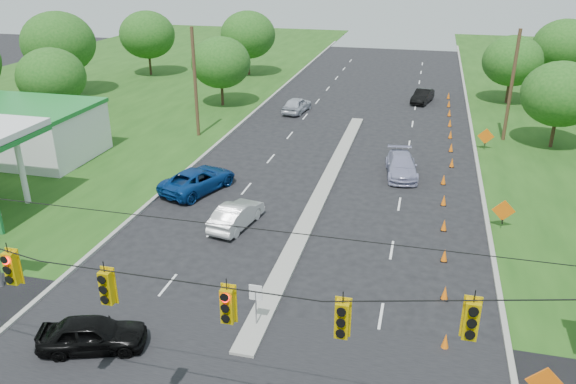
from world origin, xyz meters
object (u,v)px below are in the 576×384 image
(gas_station, at_px, (0,130))
(black_sedan, at_px, (93,334))
(white_sedan, at_px, (237,215))
(blue_pickup, at_px, (198,180))

(gas_station, relative_size, black_sedan, 4.75)
(black_sedan, relative_size, white_sedan, 0.97)
(blue_pickup, bearing_deg, black_sedan, 117.58)
(white_sedan, xyz_separation_m, blue_pickup, (-4.12, 4.31, 0.06))
(black_sedan, distance_m, blue_pickup, 16.03)
(black_sedan, xyz_separation_m, blue_pickup, (-2.13, 15.89, 0.06))
(white_sedan, distance_m, blue_pickup, 5.96)
(blue_pickup, bearing_deg, white_sedan, 153.61)
(gas_station, height_order, white_sedan, gas_station)
(white_sedan, bearing_deg, blue_pickup, -36.27)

